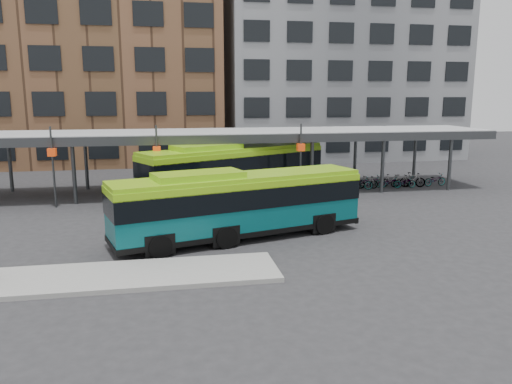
# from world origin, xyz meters

# --- Properties ---
(ground) EXTENTS (120.00, 120.00, 0.00)m
(ground) POSITION_xyz_m (0.00, 0.00, 0.00)
(ground) COLOR #28282B
(ground) RESTS_ON ground
(boarding_island) EXTENTS (14.00, 3.00, 0.18)m
(boarding_island) POSITION_xyz_m (-5.50, -3.00, 0.09)
(boarding_island) COLOR gray
(boarding_island) RESTS_ON ground
(canopy) EXTENTS (40.00, 6.53, 4.80)m
(canopy) POSITION_xyz_m (-0.06, 12.87, 3.91)
(canopy) COLOR #999B9E
(canopy) RESTS_ON ground
(building_brick) EXTENTS (26.00, 14.00, 22.00)m
(building_brick) POSITION_xyz_m (-10.00, 32.00, 11.00)
(building_brick) COLOR brown
(building_brick) RESTS_ON ground
(building_grey) EXTENTS (24.00, 14.00, 20.00)m
(building_grey) POSITION_xyz_m (16.00, 32.00, 10.00)
(building_grey) COLOR slate
(building_grey) RESTS_ON ground
(bus_front) EXTENTS (12.06, 5.64, 3.26)m
(bus_front) POSITION_xyz_m (0.72, 1.35, 1.70)
(bus_front) COLOR #074D51
(bus_front) RESTS_ON ground
(bus_rear) EXTENTS (12.76, 8.39, 3.57)m
(bus_rear) POSITION_xyz_m (1.91, 10.94, 1.86)
(bus_rear) COLOR #074D51
(bus_rear) RESTS_ON ground
(bike_rack) EXTENTS (7.81, 1.51, 1.08)m
(bike_rack) POSITION_xyz_m (13.58, 12.02, 0.47)
(bike_rack) COLOR slate
(bike_rack) RESTS_ON ground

